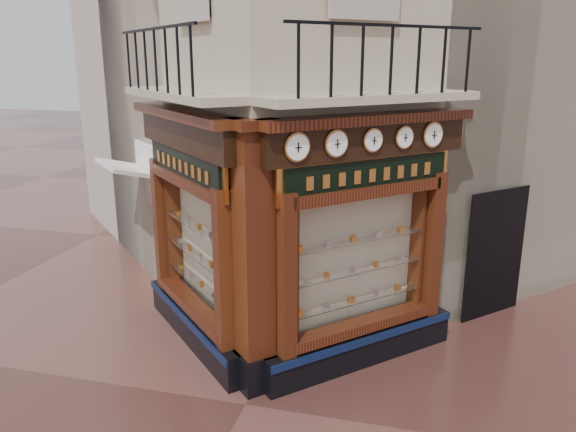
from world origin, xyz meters
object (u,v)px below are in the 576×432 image
(clock_b, at_px, (336,144))
(clock_c, at_px, (373,140))
(clock_d, at_px, (404,137))
(awning, at_px, (136,288))
(clock_e, at_px, (433,135))
(signboard_right, at_px, (369,175))
(signboard_left, at_px, (184,166))
(clock_a, at_px, (297,147))
(corner_pilaster, at_px, (254,264))

(clock_b, bearing_deg, clock_c, 0.00)
(clock_c, distance_m, clock_d, 0.58)
(clock_d, xyz_separation_m, awning, (-5.54, 1.60, -3.62))
(clock_c, bearing_deg, clock_e, 0.00)
(clock_c, xyz_separation_m, signboard_right, (-0.04, 0.12, -0.52))
(clock_d, bearing_deg, signboard_left, 140.03)
(clock_c, height_order, signboard_right, clock_c)
(clock_a, height_order, clock_c, clock_a)
(clock_d, height_order, signboard_right, clock_d)
(clock_a, height_order, signboard_left, clock_a)
(clock_d, xyz_separation_m, signboard_left, (-3.38, -0.30, -0.52))
(awning, bearing_deg, signboard_right, -155.50)
(corner_pilaster, height_order, clock_c, corner_pilaster)
(clock_e, distance_m, awning, 7.06)
(corner_pilaster, distance_m, clock_e, 3.33)
(awning, distance_m, signboard_right, 6.25)
(clock_d, bearing_deg, clock_a, 180.00)
(clock_a, distance_m, clock_c, 1.26)
(signboard_right, bearing_deg, corner_pilaster, 169.75)
(clock_b, bearing_deg, awning, 107.21)
(clock_e, distance_m, signboard_left, 3.88)
(corner_pilaster, height_order, clock_e, corner_pilaster)
(signboard_right, bearing_deg, clock_d, -11.77)
(corner_pilaster, height_order, clock_b, corner_pilaster)
(corner_pilaster, xyz_separation_m, clock_a, (0.61, 0.01, 1.67))
(clock_e, height_order, awning, clock_e)
(clock_a, xyz_separation_m, clock_c, (0.89, 0.89, -0.00))
(clock_a, bearing_deg, clock_c, 0.00)
(corner_pilaster, height_order, signboard_right, corner_pilaster)
(clock_b, xyz_separation_m, signboard_left, (-2.52, 0.56, -0.52))
(corner_pilaster, distance_m, clock_c, 2.42)
(corner_pilaster, bearing_deg, signboard_right, -10.25)
(clock_d, bearing_deg, clock_e, 0.00)
(awning, xyz_separation_m, signboard_right, (5.08, -1.90, 3.10))
(clock_a, bearing_deg, signboard_left, 109.14)
(clock_a, height_order, clock_d, clock_a)
(clock_d, bearing_deg, signboard_right, 168.23)
(corner_pilaster, height_order, clock_d, corner_pilaster)
(clock_b, xyz_separation_m, awning, (-4.68, 2.46, -3.62))
(clock_b, distance_m, awning, 6.41)
(clock_c, bearing_deg, awning, 113.51)
(clock_d, height_order, clock_e, clock_e)
(corner_pilaster, relative_size, clock_c, 11.51)
(clock_b, relative_size, clock_c, 1.11)
(clock_a, distance_m, awning, 6.28)
(clock_b, relative_size, clock_e, 0.97)
(corner_pilaster, relative_size, signboard_right, 1.77)
(signboard_right, bearing_deg, clock_e, -5.73)
(corner_pilaster, xyz_separation_m, clock_c, (1.50, 0.90, 1.67))
(clock_a, distance_m, clock_d, 1.84)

